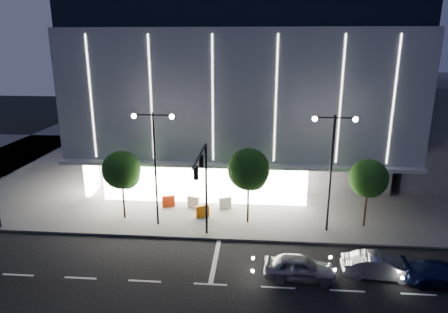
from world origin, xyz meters
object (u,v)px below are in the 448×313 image
at_px(tree_mid, 249,172).
at_px(barrier_d, 225,203).
at_px(street_lamp_west, 155,153).
at_px(car_third, 443,274).
at_px(barrier_b, 193,202).
at_px(traffic_mast, 203,178).
at_px(tree_right, 369,180).
at_px(car_second, 378,266).
at_px(barrier_a, 169,201).
at_px(street_lamp_east, 332,157).
at_px(barrier_c, 203,211).
at_px(car_lead, 300,267).
at_px(tree_left, 122,172).

height_order(tree_mid, barrier_d, tree_mid).
bearing_deg(street_lamp_west, car_third, -18.76).
relative_size(street_lamp_west, barrier_b, 8.18).
height_order(traffic_mast, barrier_b, traffic_mast).
distance_m(tree_mid, tree_right, 9.01).
xyz_separation_m(car_second, car_third, (3.59, -0.52, -0.05)).
xyz_separation_m(tree_right, barrier_a, (-15.93, 2.41, -3.23)).
bearing_deg(street_lamp_east, street_lamp_west, 180.00).
bearing_deg(tree_mid, barrier_c, 171.53).
xyz_separation_m(car_lead, car_second, (4.80, 0.55, -0.02)).
xyz_separation_m(traffic_mast, barrier_a, (-3.90, 6.10, -4.38)).
bearing_deg(tree_left, car_lead, -29.09).
bearing_deg(car_second, barrier_d, 50.98).
distance_m(street_lamp_west, tree_mid, 7.28).
distance_m(car_lead, car_second, 4.83).
height_order(traffic_mast, barrier_a, traffic_mast).
relative_size(traffic_mast, street_lamp_east, 0.79).
bearing_deg(barrier_d, barrier_c, -156.47).
height_order(tree_mid, barrier_b, tree_mid).
relative_size(car_lead, barrier_b, 3.98).
relative_size(traffic_mast, barrier_a, 6.43).
bearing_deg(barrier_b, car_second, -16.60).
distance_m(street_lamp_west, barrier_c, 6.45).
bearing_deg(car_second, tree_right, -3.76).
bearing_deg(barrier_a, street_lamp_west, -111.53).
bearing_deg(car_lead, car_third, -86.47).
bearing_deg(tree_left, tree_right, -0.00).
distance_m(tree_right, barrier_b, 14.34).
bearing_deg(car_second, traffic_mast, 77.57).
bearing_deg(tree_left, street_lamp_west, -18.94).
xyz_separation_m(tree_right, barrier_b, (-13.76, 2.43, -3.23)).
bearing_deg(tree_left, tree_mid, 0.00).
relative_size(car_second, barrier_a, 3.98).
relative_size(car_lead, car_second, 1.00).
xyz_separation_m(car_third, barrier_b, (-16.47, 9.82, -0.02)).
xyz_separation_m(tree_left, barrier_b, (5.24, 2.43, -3.38)).
bearing_deg(car_lead, barrier_b, 42.71).
bearing_deg(tree_left, street_lamp_east, -3.65).
bearing_deg(tree_mid, car_second, -40.16).
bearing_deg(car_second, tree_mid, 53.31).
height_order(car_second, barrier_d, car_second).
relative_size(car_lead, barrier_d, 3.98).
bearing_deg(car_lead, street_lamp_east, -19.14).
height_order(tree_mid, car_lead, tree_mid).
bearing_deg(traffic_mast, car_second, -15.90).
relative_size(street_lamp_west, car_second, 2.05).
xyz_separation_m(tree_right, car_third, (2.72, -7.39, -3.21)).
xyz_separation_m(street_lamp_east, tree_right, (3.03, 1.02, -2.07)).
relative_size(street_lamp_west, tree_mid, 1.46).
distance_m(street_lamp_east, tree_left, 16.12).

